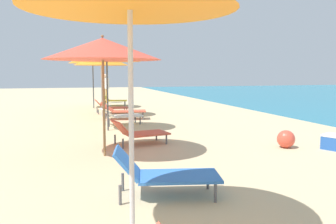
{
  "coord_description": "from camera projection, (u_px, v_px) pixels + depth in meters",
  "views": [
    {
      "loc": [
        -0.66,
        -0.15,
        1.68
      ],
      "look_at": [
        1.37,
        7.1,
        0.83
      ],
      "focal_mm": 37.43,
      "sensor_mm": 36.0,
      "label": 1
    }
  ],
  "objects": [
    {
      "name": "lounger_farthest_shoreside",
      "position": [
        114.0,
        100.0,
        17.81
      ],
      "size": [
        1.3,
        0.82,
        0.59
      ],
      "rotation": [
        0.0,
        0.0,
        -0.2
      ],
      "color": "yellow",
      "rests_on": "ground"
    },
    {
      "name": "lounger_second_shoreside",
      "position": [
        164.0,
        173.0,
        4.74
      ],
      "size": [
        1.52,
        0.91,
        0.67
      ],
      "rotation": [
        0.0,
        0.0,
        -0.2
      ],
      "color": "blue",
      "rests_on": "ground"
    },
    {
      "name": "cooler_box",
      "position": [
        333.0,
        142.0,
        7.7
      ],
      "size": [
        0.54,
        0.51,
        0.34
      ],
      "color": "#2659B2",
      "rests_on": "ground"
    },
    {
      "name": "lounger_fourth_shoreside",
      "position": [
        121.0,
        115.0,
        11.3
      ],
      "size": [
        1.39,
        0.79,
        0.55
      ],
      "rotation": [
        0.0,
        0.0,
        0.19
      ],
      "color": "white",
      "rests_on": "ground"
    },
    {
      "name": "lounger_fifth_shoreside",
      "position": [
        111.0,
        107.0,
        14.52
      ],
      "size": [
        1.37,
        0.64,
        0.58
      ],
      "rotation": [
        0.0,
        0.0,
        0.02
      ],
      "color": "#D8593F",
      "rests_on": "ground"
    },
    {
      "name": "umbrella_fifth",
      "position": [
        101.0,
        60.0,
        13.22
      ],
      "size": [
        2.08,
        2.08,
        2.42
      ],
      "color": "silver",
      "rests_on": "ground"
    },
    {
      "name": "umbrella_fourth",
      "position": [
        107.0,
        54.0,
        9.98
      ],
      "size": [
        1.94,
        1.94,
        2.48
      ],
      "color": "#4C4C51",
      "rests_on": "ground"
    },
    {
      "name": "umbrella_farthest",
      "position": [
        93.0,
        58.0,
        16.32
      ],
      "size": [
        2.24,
        2.24,
        2.68
      ],
      "color": "#4C4C51",
      "rests_on": "ground"
    },
    {
      "name": "person_walking_near",
      "position": [
        105.0,
        85.0,
        19.28
      ],
      "size": [
        0.41,
        0.41,
        1.61
      ],
      "rotation": [
        0.0,
        0.0,
        0.82
      ],
      "color": "orange",
      "rests_on": "ground"
    },
    {
      "name": "lounger_third_shoreside",
      "position": [
        139.0,
        132.0,
        8.21
      ],
      "size": [
        1.38,
        0.89,
        0.6
      ],
      "rotation": [
        0.0,
        0.0,
        0.2
      ],
      "color": "#D8593F",
      "rests_on": "ground"
    },
    {
      "name": "beach_ball",
      "position": [
        286.0,
        139.0,
        7.84
      ],
      "size": [
        0.4,
        0.4,
        0.4
      ],
      "primitive_type": "sphere",
      "color": "#E54C38",
      "rests_on": "ground"
    },
    {
      "name": "lounger_fifth_inland",
      "position": [
        123.0,
        110.0,
        12.61
      ],
      "size": [
        1.69,
        0.9,
        0.63
      ],
      "rotation": [
        0.0,
        0.0,
        -0.16
      ],
      "color": "#D8593F",
      "rests_on": "ground"
    },
    {
      "name": "umbrella_third",
      "position": [
        103.0,
        49.0,
        6.85
      ],
      "size": [
        2.31,
        2.31,
        2.42
      ],
      "color": "olive",
      "rests_on": "ground"
    }
  ]
}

